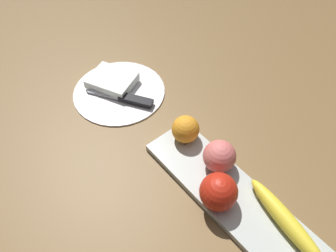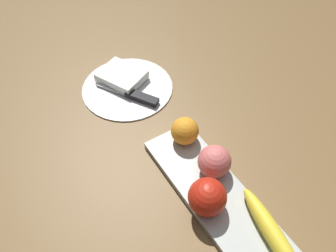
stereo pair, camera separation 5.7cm
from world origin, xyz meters
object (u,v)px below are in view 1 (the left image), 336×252
at_px(fruit_tray, 232,198).
at_px(apple, 218,192).
at_px(dinner_plate, 119,91).
at_px(orange_near_apple, 185,129).
at_px(banana, 287,221).
at_px(knife, 130,99).
at_px(folded_napkin, 112,80).
at_px(peach, 219,156).

bearing_deg(fruit_tray, apple, 66.56).
relative_size(apple, dinner_plate, 0.30).
bearing_deg(fruit_tray, dinner_plate, 0.00).
height_order(apple, orange_near_apple, apple).
distance_m(banana, knife, 0.46).
xyz_separation_m(apple, dinner_plate, (0.39, -0.03, -0.05)).
height_order(folded_napkin, knife, folded_napkin).
relative_size(dinner_plate, folded_napkin, 2.09).
bearing_deg(dinner_plate, apple, 175.17).
relative_size(banana, folded_napkin, 1.71).
distance_m(orange_near_apple, folded_napkin, 0.27).
relative_size(banana, orange_near_apple, 3.19).
distance_m(fruit_tray, dinner_plate, 0.41).
height_order(orange_near_apple, peach, peach).
distance_m(banana, peach, 0.17).
height_order(orange_near_apple, knife, orange_near_apple).
relative_size(peach, folded_napkin, 0.59).
distance_m(fruit_tray, orange_near_apple, 0.18).
distance_m(folded_napkin, knife, 0.08).
distance_m(banana, dinner_plate, 0.51).
xyz_separation_m(banana, dinner_plate, (0.51, 0.03, -0.03)).
distance_m(peach, dinner_plate, 0.34).
height_order(peach, knife, peach).
height_order(apple, peach, apple).
relative_size(fruit_tray, peach, 6.10).
distance_m(peach, knife, 0.29).
distance_m(apple, knife, 0.35).
height_order(banana, dinner_plate, banana).
bearing_deg(banana, dinner_plate, 13.66).
height_order(orange_near_apple, dinner_plate, orange_near_apple).
height_order(peach, dinner_plate, peach).
height_order(apple, banana, apple).
relative_size(fruit_tray, knife, 2.56).
bearing_deg(peach, fruit_tray, 158.74).
relative_size(fruit_tray, apple, 5.70).
height_order(peach, folded_napkin, peach).
bearing_deg(apple, banana, -151.84).
distance_m(fruit_tray, folded_napkin, 0.44).
relative_size(banana, knife, 1.21).
bearing_deg(dinner_plate, banana, -176.70).
relative_size(orange_near_apple, folded_napkin, 0.54).
bearing_deg(apple, dinner_plate, -4.83).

